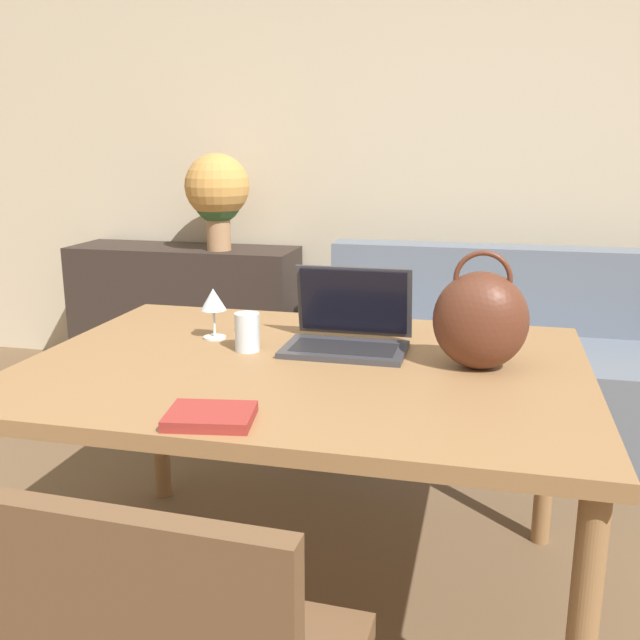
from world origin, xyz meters
name	(u,v)px	position (x,y,z in m)	size (l,w,h in m)	color
wall_back	(402,134)	(0.00, 2.95, 1.35)	(10.00, 0.06, 2.70)	beige
dining_table	(305,386)	(0.02, 0.82, 0.66)	(1.50, 1.10, 0.73)	olive
couch	(531,371)	(0.71, 2.29, 0.29)	(1.96, 0.82, 0.82)	slate
sideboard	(186,312)	(-1.17, 2.68, 0.37)	(1.27, 0.40, 0.74)	#332823
laptop	(349,326)	(0.11, 1.00, 0.79)	(0.34, 0.26, 0.22)	#38383D
drinking_glass	(247,332)	(-0.16, 0.89, 0.78)	(0.07, 0.07, 0.11)	silver
wine_glass	(213,302)	(-0.30, 0.99, 0.84)	(0.08, 0.08, 0.15)	silver
handbag	(480,320)	(0.48, 0.88, 0.86)	(0.25, 0.18, 0.31)	#592D1E
flower_vase	(217,192)	(-0.93, 2.62, 1.05)	(0.34, 0.34, 0.51)	tan
book	(210,416)	(-0.06, 0.37, 0.74)	(0.20, 0.17, 0.02)	maroon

